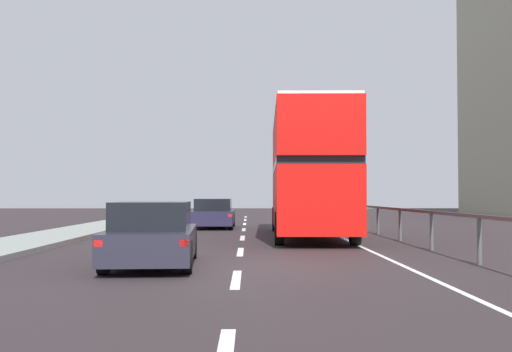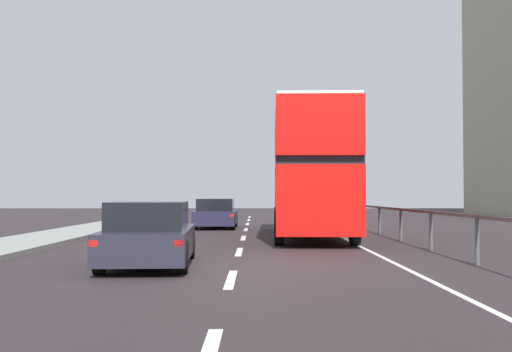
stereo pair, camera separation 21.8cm
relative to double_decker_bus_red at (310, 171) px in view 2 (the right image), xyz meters
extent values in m
cube|color=#2D2528|center=(-2.35, -9.12, -2.39)|extent=(73.27, 120.00, 0.10)
cube|color=silver|center=(-2.35, -11.14, -2.33)|extent=(0.16, 2.47, 0.01)
cube|color=silver|center=(-2.35, -5.77, -2.33)|extent=(0.16, 2.47, 0.01)
cube|color=silver|center=(-2.35, -0.40, -2.33)|extent=(0.16, 2.47, 0.01)
cube|color=silver|center=(-2.35, 4.98, -2.33)|extent=(0.16, 2.47, 0.01)
cube|color=silver|center=(-2.35, 10.35, -2.33)|extent=(0.16, 2.47, 0.01)
cube|color=silver|center=(-2.35, 15.72, -2.33)|extent=(0.16, 2.47, 0.01)
cube|color=silver|center=(-2.35, 21.09, -2.33)|extent=(0.16, 2.47, 0.01)
cube|color=silver|center=(1.11, -0.12, -2.33)|extent=(0.12, 46.00, 0.01)
cube|color=#484A4C|center=(2.80, -0.12, -1.31)|extent=(0.08, 42.00, 0.08)
cylinder|color=#484A4C|center=(2.80, -8.87, -1.82)|extent=(0.10, 0.10, 1.03)
cylinder|color=#484A4C|center=(2.80, -5.37, -1.82)|extent=(0.10, 0.10, 1.03)
cylinder|color=#484A4C|center=(2.80, -1.87, -1.82)|extent=(0.10, 0.10, 1.03)
cylinder|color=#484A4C|center=(2.80, 1.63, -1.82)|extent=(0.10, 0.10, 1.03)
cylinder|color=#484A4C|center=(2.80, 5.13, -1.82)|extent=(0.10, 0.10, 1.03)
cylinder|color=#484A4C|center=(2.80, 8.63, -1.82)|extent=(0.10, 0.10, 1.03)
cylinder|color=#484A4C|center=(2.80, 12.13, -1.82)|extent=(0.10, 0.10, 1.03)
cylinder|color=#484A4C|center=(2.80, 15.63, -1.82)|extent=(0.10, 0.10, 1.03)
cylinder|color=#484A4C|center=(2.80, 19.13, -1.82)|extent=(0.10, 0.10, 1.03)
cube|color=red|center=(0.00, -0.01, -0.99)|extent=(2.73, 10.46, 1.99)
cube|color=black|center=(0.00, -0.01, 0.12)|extent=(2.74, 10.05, 0.24)
cube|color=red|center=(0.00, -0.01, 1.09)|extent=(2.73, 10.46, 1.69)
cube|color=silver|center=(0.00, -0.01, 1.98)|extent=(2.68, 10.25, 0.10)
cube|color=black|center=(0.14, 5.17, -0.89)|extent=(2.20, 0.10, 1.39)
cube|color=yellow|center=(0.14, 5.17, 1.51)|extent=(1.47, 0.08, 0.28)
cylinder|color=black|center=(-1.02, 3.82, -1.84)|extent=(0.31, 1.01, 1.00)
cylinder|color=black|center=(1.23, 3.76, -1.84)|extent=(0.31, 1.01, 1.00)
cylinder|color=black|center=(-1.22, -3.58, -1.84)|extent=(0.31, 1.01, 1.00)
cylinder|color=black|center=(1.02, -3.64, -1.84)|extent=(0.31, 1.01, 1.00)
cube|color=#242330|center=(-4.15, -8.97, -1.86)|extent=(1.94, 4.40, 0.60)
cube|color=black|center=(-4.13, -9.19, -1.27)|extent=(1.63, 2.45, 0.56)
cube|color=red|center=(-4.78, -11.14, -1.71)|extent=(0.16, 0.07, 0.12)
cube|color=red|center=(-3.28, -11.05, -1.71)|extent=(0.16, 0.07, 0.12)
cylinder|color=black|center=(-5.00, -7.56, -2.02)|extent=(0.23, 0.65, 0.64)
cylinder|color=black|center=(-3.46, -7.48, -2.02)|extent=(0.23, 0.65, 0.64)
cylinder|color=black|center=(-4.84, -10.47, -2.02)|extent=(0.23, 0.65, 0.64)
cylinder|color=black|center=(-3.30, -10.38, -2.02)|extent=(0.23, 0.65, 0.64)
cube|color=#222039|center=(-3.72, 6.27, -1.85)|extent=(1.81, 4.40, 0.62)
cube|color=black|center=(-3.72, 6.05, -1.27)|extent=(1.59, 2.42, 0.53)
cube|color=red|center=(-4.52, 4.10, -1.69)|extent=(0.16, 0.06, 0.12)
cube|color=red|center=(-2.92, 4.10, -1.69)|extent=(0.16, 0.06, 0.12)
cylinder|color=black|center=(-4.54, 7.77, -2.02)|extent=(0.20, 0.64, 0.64)
cylinder|color=black|center=(-2.90, 7.77, -2.02)|extent=(0.20, 0.64, 0.64)
cylinder|color=black|center=(-4.54, 4.77, -2.02)|extent=(0.20, 0.64, 0.64)
cylinder|color=black|center=(-2.90, 4.77, -2.02)|extent=(0.20, 0.64, 0.64)
camera|label=1|loc=(-2.13, -22.21, -0.86)|focal=43.96mm
camera|label=2|loc=(-1.91, -22.21, -0.86)|focal=43.96mm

